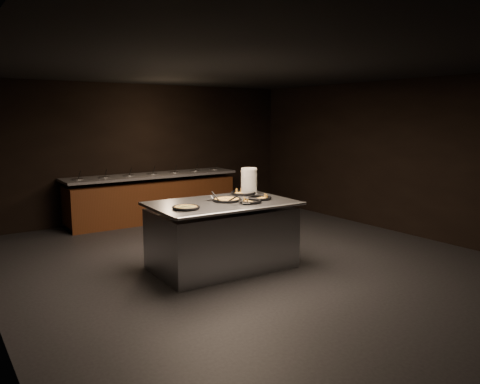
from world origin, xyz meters
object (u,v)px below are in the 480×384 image
at_px(plate_stack, 249,181).
at_px(pan_veggie_whole, 186,207).
at_px(serving_counter, 222,236).
at_px(pan_cheese_whole, 227,200).

height_order(plate_stack, pan_veggie_whole, plate_stack).
relative_size(serving_counter, pan_veggie_whole, 5.61).
bearing_deg(plate_stack, pan_cheese_whole, -151.39).
height_order(serving_counter, pan_cheese_whole, pan_cheese_whole).
bearing_deg(pan_veggie_whole, plate_stack, 21.18).
bearing_deg(plate_stack, pan_veggie_whole, -158.82).
relative_size(serving_counter, plate_stack, 5.13).
xyz_separation_m(serving_counter, pan_veggie_whole, (-0.67, -0.17, 0.53)).
xyz_separation_m(plate_stack, pan_veggie_whole, (-1.43, -0.55, -0.18)).
relative_size(plate_stack, pan_veggie_whole, 1.09).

